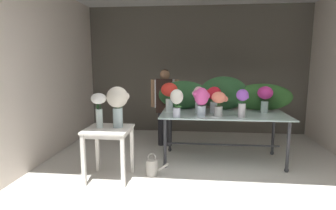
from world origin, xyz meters
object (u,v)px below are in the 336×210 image
Objects in this scene: vase_scarlet_carnations at (169,93)px; florist at (165,100)px; vase_ivory_hydrangea at (177,101)px; vase_cream_lisianthus_tall at (118,102)px; display_table_glass at (223,120)px; vase_white_roses_tall at (99,106)px; vase_crimson_lilies at (214,97)px; vase_magenta_snapdragons at (265,96)px; watering_can at (152,167)px; side_table_white at (109,136)px; vase_violet_ranunculus at (242,101)px; vase_blush_tulips at (199,97)px; vase_coral_anemones at (219,102)px; vase_fuchsia_peonies at (201,99)px.

florist is at bearing 102.91° from vase_scarlet_carnations.
vase_cream_lisianthus_tall is at bearing -150.65° from vase_ivory_hydrangea.
display_table_glass is 1.34m from florist.
vase_scarlet_carnations is at bearing 47.71° from vase_white_roses_tall.
vase_scarlet_carnations is (-0.76, 0.01, 0.06)m from vase_crimson_lilies.
vase_magenta_snapdragons reaches higher than vase_crimson_lilies.
vase_cream_lisianthus_tall reaches higher than vase_white_roses_tall.
display_table_glass is at bearing 28.76° from vase_cream_lisianthus_tall.
vase_white_roses_tall is at bearing -164.55° from watering_can.
side_table_white is 0.49× the size of florist.
vase_crimson_lilies reaches higher than side_table_white.
vase_violet_ranunculus is at bearing 17.02° from side_table_white.
watering_can is (-0.34, -0.31, -0.97)m from vase_ivory_hydrangea.
vase_blush_tulips reaches higher than vase_ivory_hydrangea.
vase_scarlet_carnations is at bearing 161.34° from vase_violet_ranunculus.
vase_crimson_lilies is at bearing 161.38° from display_table_glass.
vase_scarlet_carnations reaches higher than vase_ivory_hydrangea.
vase_blush_tulips is at bearing 46.89° from watering_can.
vase_ivory_hydrangea reaches higher than vase_coral_anemones.
vase_white_roses_tall is (-1.66, -0.97, -0.02)m from vase_crimson_lilies.
vase_violet_ranunculus reaches higher than vase_coral_anemones.
display_table_glass is at bearing -35.21° from florist.
vase_fuchsia_peonies is (0.54, -0.36, -0.05)m from vase_scarlet_carnations.
vase_magenta_snapdragons is (2.40, 1.09, 0.47)m from side_table_white.
florist is 3.90× the size of vase_coral_anemones.
side_table_white is 1.92× the size of vase_coral_anemones.
vase_magenta_snapdragons is 0.77× the size of vase_cream_lisianthus_tall.
vase_white_roses_tall is (-2.53, -1.09, -0.03)m from vase_magenta_snapdragons.
vase_ivory_hydrangea is 0.40m from vase_fuchsia_peonies.
florist is at bearing 66.30° from vase_white_roses_tall.
florist is (-1.08, 0.76, 0.22)m from display_table_glass.
display_table_glass is 0.57m from vase_blush_tulips.
vase_fuchsia_peonies reaches higher than vase_magenta_snapdragons.
vase_violet_ranunculus reaches higher than side_table_white.
vase_blush_tulips is at bearing -172.03° from vase_magenta_snapdragons.
vase_scarlet_carnations is 1.13m from vase_cream_lisianthus_tall.
vase_crimson_lilies is 0.99× the size of vase_blush_tulips.
display_table_glass is 4.70× the size of vase_violet_ranunculus.
vase_scarlet_carnations reaches higher than display_table_glass.
vase_white_roses_tall is at bearing -113.70° from florist.
florist reaches higher than watering_can.
vase_crimson_lilies is at bearing 32.40° from side_table_white.
vase_fuchsia_peonies is (1.32, 0.63, 0.45)m from side_table_white.
watering_can is (-0.72, -0.43, -0.98)m from vase_fuchsia_peonies.
vase_fuchsia_peonies is at bearing 25.53° from side_table_white.
vase_scarlet_carnations reaches higher than vase_violet_ranunculus.
side_table_white is 2.68m from vase_magenta_snapdragons.
vase_crimson_lilies is at bearing 37.51° from vase_ivory_hydrangea.
vase_blush_tulips reaches higher than display_table_glass.
vase_violet_ranunculus is 0.35m from vase_coral_anemones.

